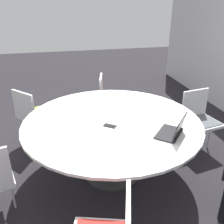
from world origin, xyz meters
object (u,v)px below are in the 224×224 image
object	(u,v)px
chair_3	(33,112)
cell_phone	(110,126)
handbag	(77,116)
chair_2	(109,96)
chair_1	(199,116)
laptop	(174,130)

from	to	relation	value
chair_3	cell_phone	bearing A→B (deg)	-2.78
chair_3	cell_phone	xyz separation A→B (m)	(1.10, 0.90, 0.24)
handbag	chair_2	bearing A→B (deg)	74.32
cell_phone	chair_3	bearing A→B (deg)	-140.74
chair_2	handbag	world-z (taller)	chair_2
chair_1	cell_phone	size ratio (longest dim) A/B	5.65
cell_phone	laptop	bearing A→B (deg)	60.49
chair_1	chair_2	world-z (taller)	same
chair_2	laptop	distance (m)	1.84
chair_2	laptop	xyz separation A→B (m)	(1.80, 0.27, 0.29)
chair_2	laptop	world-z (taller)	laptop
cell_phone	handbag	distance (m)	1.75
chair_2	cell_phone	world-z (taller)	chair_2
chair_2	chair_3	size ratio (longest dim) A/B	1.00
chair_1	laptop	bearing A→B (deg)	34.34
chair_3	laptop	distance (m)	2.08
chair_1	chair_2	xyz separation A→B (m)	(-1.03, -1.07, 0.00)
laptop	handbag	distance (m)	2.22
cell_phone	chair_2	bearing A→B (deg)	168.12
chair_3	laptop	world-z (taller)	laptop
chair_2	cell_phone	distance (m)	1.52
chair_3	chair_2	bearing A→B (deg)	65.02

